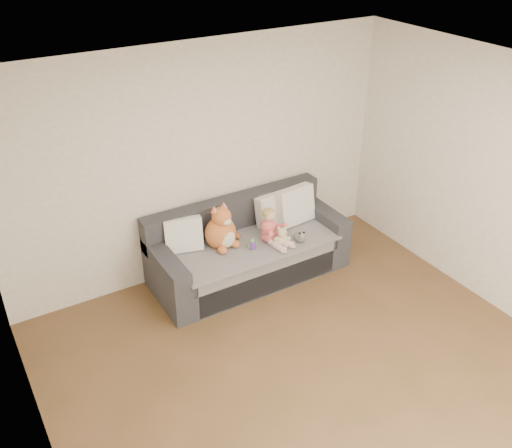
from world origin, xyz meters
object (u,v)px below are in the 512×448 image
at_px(toddler, 271,228).
at_px(sippy_cup, 252,243).
at_px(plush_cat, 222,230).
at_px(sofa, 247,250).
at_px(teddy_bear, 282,238).

height_order(toddler, sippy_cup, toddler).
bearing_deg(sippy_cup, plush_cat, 138.90).
xyz_separation_m(toddler, plush_cat, (-0.50, 0.21, 0.02)).
height_order(sofa, toddler, toddler).
distance_m(toddler, sippy_cup, 0.27).
distance_m(teddy_bear, sippy_cup, 0.33).
height_order(teddy_bear, sippy_cup, teddy_bear).
bearing_deg(teddy_bear, sippy_cup, -175.56).
bearing_deg(sofa, sippy_cup, -105.81).
bearing_deg(teddy_bear, sofa, 151.39).
bearing_deg(sippy_cup, teddy_bear, -19.96).
bearing_deg(plush_cat, sippy_cup, -52.73).
xyz_separation_m(sofa, teddy_bear, (0.25, -0.33, 0.26)).
height_order(sofa, plush_cat, plush_cat).
relative_size(toddler, teddy_bear, 1.75).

